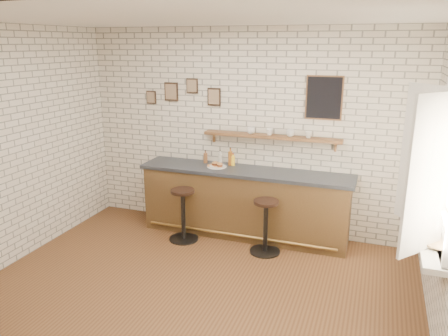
{
  "coord_description": "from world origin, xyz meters",
  "views": [
    {
      "loc": [
        1.83,
        -4.08,
        2.77
      ],
      "look_at": [
        0.04,
        0.9,
        1.25
      ],
      "focal_mm": 35.0,
      "sensor_mm": 36.0,
      "label": 1
    }
  ],
  "objects": [
    {
      "name": "bar_stool_right",
      "position": [
        0.52,
        1.24,
        0.4
      ],
      "size": [
        0.42,
        0.42,
        0.75
      ],
      "color": "black",
      "rests_on": "ground"
    },
    {
      "name": "potato_chips",
      "position": [
        -0.37,
        1.69,
        1.02
      ],
      "size": [
        0.25,
        0.17,
        0.0
      ],
      "color": "#C98E47",
      "rests_on": "sandwich_plate"
    },
    {
      "name": "casement_window",
      "position": [
        2.36,
        0.3,
        1.65
      ],
      "size": [
        0.4,
        1.3,
        1.56
      ],
      "color": "white",
      "rests_on": "ground"
    },
    {
      "name": "condiment_bottle_yellow",
      "position": [
        -0.16,
        1.86,
        1.09
      ],
      "size": [
        0.06,
        0.06,
        0.18
      ],
      "color": "yellow",
      "rests_on": "bar_counter"
    },
    {
      "name": "shelf_cup_b",
      "position": [
        0.38,
        1.9,
        1.55
      ],
      "size": [
        0.14,
        0.14,
        0.09
      ],
      "primitive_type": "imported",
      "rotation": [
        0.0,
        0.0,
        0.96
      ],
      "color": "white",
      "rests_on": "wall_shelf"
    },
    {
      "name": "shelf_cup_c",
      "position": [
        0.68,
        1.9,
        1.55
      ],
      "size": [
        0.12,
        0.12,
        0.09
      ],
      "primitive_type": "imported",
      "rotation": [
        0.0,
        0.0,
        1.6
      ],
      "color": "white",
      "rests_on": "wall_shelf"
    },
    {
      "name": "back_wall_decor",
      "position": [
        0.23,
        1.98,
        2.05
      ],
      "size": [
        2.96,
        0.02,
        0.56
      ],
      "color": "black",
      "rests_on": "ground"
    },
    {
      "name": "sandwich_plate",
      "position": [
        -0.35,
        1.7,
        1.02
      ],
      "size": [
        0.28,
        0.28,
        0.01
      ],
      "primitive_type": "cylinder",
      "color": "white",
      "rests_on": "bar_counter"
    },
    {
      "name": "book_upper",
      "position": [
        2.38,
        0.14,
        0.96
      ],
      "size": [
        0.28,
        0.3,
        0.02
      ],
      "primitive_type": "imported",
      "rotation": [
        0.0,
        0.0,
        -0.52
      ],
      "color": "tan",
      "rests_on": "book_lower"
    },
    {
      "name": "bar_stool_left",
      "position": [
        -0.7,
        1.23,
        0.41
      ],
      "size": [
        0.43,
        0.43,
        0.77
      ],
      "color": "black",
      "rests_on": "ground"
    },
    {
      "name": "wall_shelf",
      "position": [
        0.4,
        1.9,
        1.48
      ],
      "size": [
        2.0,
        0.18,
        0.18
      ],
      "color": "brown",
      "rests_on": "ground"
    },
    {
      "name": "ground",
      "position": [
        0.0,
        0.0,
        0.0
      ],
      "size": [
        5.0,
        5.0,
        0.0
      ],
      "primitive_type": "plane",
      "color": "brown",
      "rests_on": "ground"
    },
    {
      "name": "bar_counter",
      "position": [
        0.08,
        1.7,
        0.51
      ],
      "size": [
        3.1,
        0.65,
        1.01
      ],
      "color": "brown",
      "rests_on": "ground"
    },
    {
      "name": "book_lower",
      "position": [
        2.38,
        0.18,
        0.94
      ],
      "size": [
        0.18,
        0.24,
        0.02
      ],
      "primitive_type": "imported",
      "rotation": [
        0.0,
        0.0,
        -0.01
      ],
      "color": "tan",
      "rests_on": "window_sill"
    },
    {
      "name": "window_sill",
      "position": [
        2.4,
        0.3,
        0.9
      ],
      "size": [
        0.2,
        1.35,
        0.06
      ],
      "color": "white",
      "rests_on": "ground"
    },
    {
      "name": "shelf_cup_a",
      "position": [
        0.1,
        1.9,
        1.55
      ],
      "size": [
        0.13,
        0.13,
        0.09
      ],
      "primitive_type": "imported",
      "rotation": [
        0.0,
        0.0,
        0.1
      ],
      "color": "white",
      "rests_on": "wall_shelf"
    },
    {
      "name": "shelf_cup_d",
      "position": [
        0.93,
        1.9,
        1.55
      ],
      "size": [
        0.11,
        0.11,
        0.09
      ],
      "primitive_type": "imported",
      "rotation": [
        0.0,
        0.0,
        -0.12
      ],
      "color": "white",
      "rests_on": "wall_shelf"
    },
    {
      "name": "bitters_bottle_white",
      "position": [
        -0.36,
        1.86,
        1.1
      ],
      "size": [
        0.06,
        0.06,
        0.22
      ],
      "color": "beige",
      "rests_on": "bar_counter"
    },
    {
      "name": "bitters_bottle_amber",
      "position": [
        -0.2,
        1.86,
        1.12
      ],
      "size": [
        0.06,
        0.06,
        0.27
      ],
      "color": "#8F4F17",
      "rests_on": "bar_counter"
    },
    {
      "name": "ciabatta_sandwich",
      "position": [
        -0.34,
        1.7,
        1.05
      ],
      "size": [
        0.21,
        0.15,
        0.06
      ],
      "color": "tan",
      "rests_on": "sandwich_plate"
    },
    {
      "name": "bitters_bottle_brown",
      "position": [
        -0.6,
        1.86,
        1.09
      ],
      "size": [
        0.06,
        0.06,
        0.2
      ],
      "color": "brown",
      "rests_on": "bar_counter"
    }
  ]
}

